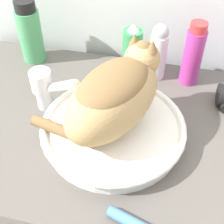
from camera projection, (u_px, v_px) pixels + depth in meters
The scene contains 8 objects.
vanity_counter at pixel (105, 205), 1.16m from camera, with size 0.99×0.63×0.89m.
sink_basin at pixel (113, 129), 0.79m from camera, with size 0.37×0.37×0.05m.
cat at pixel (115, 93), 0.72m from camera, with size 0.32×0.33×0.19m.
faucet at pixel (45, 87), 0.84m from camera, with size 0.15×0.08×0.14m.
shampoo_bottle_tall at pixel (193, 55), 0.91m from camera, with size 0.06×0.06×0.20m.
spray_bottle_trigger at pixel (132, 52), 0.95m from camera, with size 0.06×0.06×0.17m.
mouthwash_bottle at pixel (30, 33), 0.99m from camera, with size 0.08×0.08×0.21m.
lotion_bottle_white at pixel (158, 52), 0.93m from camera, with size 0.05×0.05×0.18m.
Camera 1 is at (0.16, -0.25, 1.50)m, focal length 50.00 mm.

